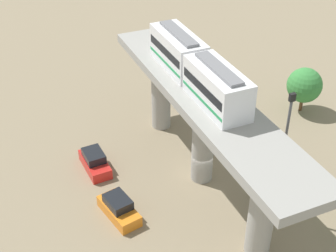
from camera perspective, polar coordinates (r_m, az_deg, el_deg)
ground_plane at (r=43.71m, az=3.92°, el=-6.01°), size 120.00×120.00×0.00m
viaduct at (r=39.91m, az=4.27°, el=1.03°), size 5.20×28.00×8.59m
train at (r=39.33m, az=3.36°, el=6.84°), size 2.64×13.55×3.24m
parked_car_orange at (r=39.76m, az=-5.79°, el=-9.59°), size 2.59×4.47×1.76m
parked_car_red at (r=44.62m, az=-8.59°, el=-4.18°), size 1.99×4.28×1.76m
tree_near_viaduct at (r=53.15m, az=15.71°, el=4.62°), size 3.71×3.71×4.93m
signal_post at (r=37.36m, az=13.35°, el=-3.00°), size 0.44×0.28×11.19m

